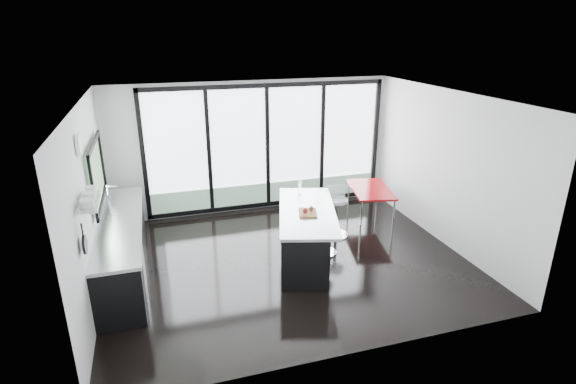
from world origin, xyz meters
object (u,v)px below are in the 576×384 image
object	(u,v)px
island	(303,234)
bar_stool_near	(325,236)
bar_stool_far	(336,218)
red_table	(370,204)

from	to	relation	value
island	bar_stool_near	world-z (taller)	island
bar_stool_far	red_table	bearing A→B (deg)	40.58
bar_stool_far	island	bearing A→B (deg)	-130.60
island	red_table	distance (m)	2.19
island	bar_stool_far	size ratio (longest dim) A/B	3.15
bar_stool_near	island	bearing A→B (deg)	-151.95
island	bar_stool_near	bearing A→B (deg)	5.94
island	bar_stool_near	xyz separation A→B (m)	(0.43, 0.04, -0.11)
bar_stool_near	red_table	distance (m)	1.81
island	bar_stool_far	bearing A→B (deg)	35.90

